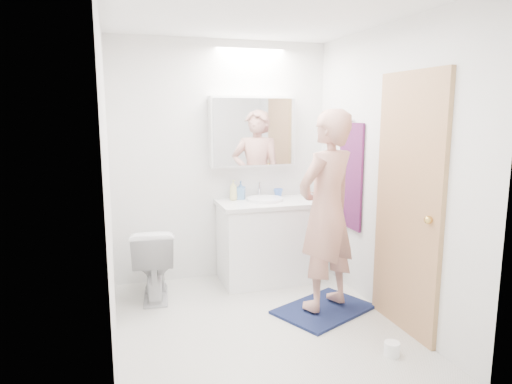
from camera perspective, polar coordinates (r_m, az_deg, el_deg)
name	(u,v)px	position (r m, az deg, el deg)	size (l,w,h in m)	color
floor	(259,326)	(3.86, 0.40, -16.22)	(2.50, 2.50, 0.00)	silver
ceiling	(260,12)	(3.53, 0.45, 21.35)	(2.50, 2.50, 0.00)	white
wall_back	(222,161)	(4.70, -4.20, 3.79)	(2.50, 2.50, 0.00)	white
wall_front	(334,212)	(2.36, 9.67, -2.50)	(2.50, 2.50, 0.00)	white
wall_left	(108,185)	(3.34, -17.88, 0.82)	(2.50, 2.50, 0.00)	white
wall_right	(386,173)	(3.97, 15.75, 2.31)	(2.50, 2.50, 0.00)	white
vanity_cabinet	(266,243)	(4.68, 1.21, -6.32)	(0.90, 0.55, 0.78)	white
countertop	(266,203)	(4.59, 1.23, -1.39)	(0.95, 0.58, 0.04)	white
sink_basin	(265,199)	(4.61, 1.12, -0.90)	(0.36, 0.36, 0.03)	white
faucet	(259,190)	(4.77, 0.40, 0.28)	(0.02, 0.02, 0.16)	silver
medicine_cabinet	(253,132)	(4.68, -0.43, 7.48)	(0.88, 0.14, 0.70)	white
mirror_panel	(255,132)	(4.61, -0.15, 7.44)	(0.84, 0.01, 0.66)	silver
toilet	(154,262)	(4.38, -12.53, -8.45)	(0.38, 0.66, 0.68)	white
bath_rug	(324,309)	(4.15, 8.38, -14.17)	(0.80, 0.55, 0.02)	#151943
person	(326,211)	(3.88, 8.71, -2.31)	(0.61, 0.40, 1.68)	tan
door	(408,205)	(3.71, 18.27, -1.48)	(0.04, 0.80, 2.00)	#A58752
door_knob	(428,220)	(3.46, 20.55, -3.26)	(0.06, 0.06, 0.06)	gold
towel	(350,176)	(4.44, 11.62, 1.95)	(0.02, 0.42, 1.00)	#141A3E
towel_hook	(351,120)	(4.39, 11.70, 8.68)	(0.02, 0.02, 0.07)	silver
soap_bottle_a	(233,190)	(4.62, -2.82, 0.24)	(0.08, 0.08, 0.21)	#D1CD87
soap_bottle_b	(241,190)	(4.68, -1.90, 0.23)	(0.08, 0.09, 0.19)	#5988C0
toothbrush_cup	(278,193)	(4.78, 2.76, -0.14)	(0.10, 0.10, 0.09)	#436DC9
toilet_paper_roll	(392,349)	(3.56, 16.48, -18.14)	(0.11, 0.11, 0.10)	white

